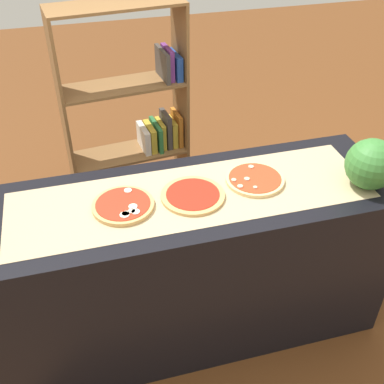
{
  "coord_description": "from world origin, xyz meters",
  "views": [
    {
      "loc": [
        -0.48,
        -1.78,
        2.35
      ],
      "look_at": [
        0.0,
        0.0,
        0.97
      ],
      "focal_mm": 44.45,
      "sensor_mm": 36.0,
      "label": 1
    }
  ],
  "objects_px": {
    "pizza_mozzarella_0": "(123,205)",
    "pizza_plain_1": "(193,195)",
    "watermelon": "(371,164)",
    "bookshelf": "(140,127)",
    "pizza_mushroom_2": "(255,179)"
  },
  "relations": [
    {
      "from": "pizza_mozzarella_0",
      "to": "pizza_plain_1",
      "type": "xyz_separation_m",
      "value": [
        0.34,
        -0.01,
        -0.0
      ]
    },
    {
      "from": "pizza_mozzarella_0",
      "to": "pizza_plain_1",
      "type": "bearing_deg",
      "value": -1.17
    },
    {
      "from": "pizza_plain_1",
      "to": "watermelon",
      "type": "xyz_separation_m",
      "value": [
        0.86,
        -0.13,
        0.12
      ]
    },
    {
      "from": "bookshelf",
      "to": "pizza_mushroom_2",
      "type": "bearing_deg",
      "value": -70.68
    },
    {
      "from": "bookshelf",
      "to": "pizza_plain_1",
      "type": "bearing_deg",
      "value": -87.0
    },
    {
      "from": "pizza_mozzarella_0",
      "to": "pizza_plain_1",
      "type": "height_order",
      "value": "pizza_mozzarella_0"
    },
    {
      "from": "pizza_plain_1",
      "to": "watermelon",
      "type": "distance_m",
      "value": 0.88
    },
    {
      "from": "pizza_mushroom_2",
      "to": "watermelon",
      "type": "xyz_separation_m",
      "value": [
        0.53,
        -0.18,
        0.11
      ]
    },
    {
      "from": "pizza_plain_1",
      "to": "bookshelf",
      "type": "xyz_separation_m",
      "value": [
        -0.06,
        1.18,
        -0.25
      ]
    },
    {
      "from": "pizza_mushroom_2",
      "to": "bookshelf",
      "type": "distance_m",
      "value": 1.23
    },
    {
      "from": "pizza_mozzarella_0",
      "to": "bookshelf",
      "type": "relative_size",
      "value": 0.19
    },
    {
      "from": "pizza_mozzarella_0",
      "to": "pizza_mushroom_2",
      "type": "xyz_separation_m",
      "value": [
        0.67,
        0.04,
        -0.0
      ]
    },
    {
      "from": "pizza_mozzarella_0",
      "to": "pizza_mushroom_2",
      "type": "height_order",
      "value": "same"
    },
    {
      "from": "pizza_plain_1",
      "to": "bookshelf",
      "type": "distance_m",
      "value": 1.21
    },
    {
      "from": "pizza_mozzarella_0",
      "to": "watermelon",
      "type": "distance_m",
      "value": 1.21
    }
  ]
}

